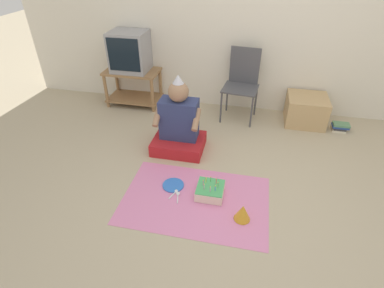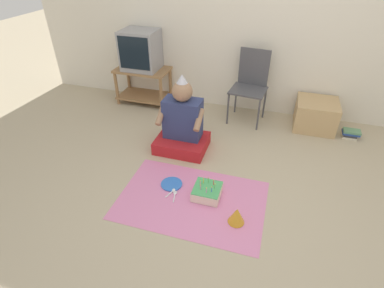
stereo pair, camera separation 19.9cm
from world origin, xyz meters
The scene contains 14 objects.
ground_plane centered at (0.00, 0.00, 0.00)m, with size 16.00×16.00×0.00m, color tan.
wall_back centered at (0.00, 1.99, 1.27)m, with size 6.40×0.06×2.55m.
tv_stand centered at (-1.60, 1.75, 0.30)m, with size 0.74×0.43×0.50m.
tv centered at (-1.60, 1.75, 0.76)m, with size 0.48×0.41×0.51m.
folding_chair centered at (-0.10, 1.70, 0.51)m, with size 0.47×0.43×0.89m.
cardboard_box_stack centered at (0.74, 1.70, 0.18)m, with size 0.49×0.48×0.35m.
book_pile centered at (1.16, 1.57, 0.05)m, with size 0.20×0.15×0.10m.
person_seated centered at (-0.70, 0.78, 0.29)m, with size 0.56×0.45×0.87m.
party_cloth centered at (-0.36, 0.00, 0.00)m, with size 1.32×0.88×0.01m.
birthday_cake centered at (-0.23, 0.09, 0.06)m, with size 0.25×0.25×0.16m.
party_hat_blue centered at (0.08, -0.14, 0.08)m, with size 0.14×0.14×0.15m.
paper_plate centered at (-0.60, 0.14, 0.01)m, with size 0.21×0.21×0.01m.
plastic_spoon_near centered at (-0.56, 0.05, 0.01)m, with size 0.06×0.14×0.01m.
plastic_spoon_far centered at (-0.52, 0.02, 0.01)m, with size 0.05×0.14×0.01m.
Camera 1 is at (0.03, -1.94, 1.96)m, focal length 28.00 mm.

